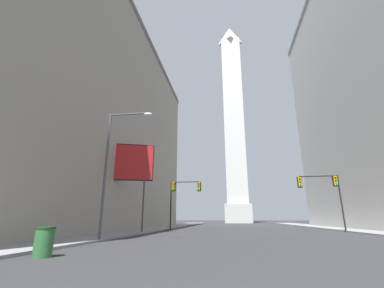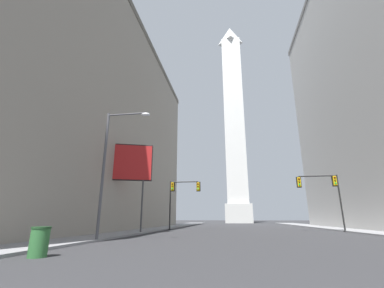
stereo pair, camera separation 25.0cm
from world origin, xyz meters
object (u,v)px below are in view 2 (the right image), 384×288
at_px(billboard_sign, 126,164).
at_px(street_lamp, 111,159).
at_px(obelisk, 234,118).
at_px(traffic_light_mid_right, 325,188).
at_px(trash_bin, 39,242).
at_px(traffic_light_mid_left, 180,193).

bearing_deg(billboard_sign, street_lamp, -73.54).
xyz_separation_m(obelisk, traffic_light_mid_right, (9.14, -54.62, -31.13)).
bearing_deg(billboard_sign, trash_bin, -77.96).
bearing_deg(trash_bin, traffic_light_mid_left, 88.80).
bearing_deg(traffic_light_mid_right, street_lamp, -140.51).
bearing_deg(traffic_light_mid_left, traffic_light_mid_right, -8.23).
distance_m(obelisk, billboard_sign, 69.50).
bearing_deg(traffic_light_mid_left, obelisk, 80.26).
bearing_deg(obelisk, traffic_light_mid_right, -80.50).
relative_size(obelisk, trash_bin, 64.55).
xyz_separation_m(traffic_light_mid_right, billboard_sign, (-21.93, -7.24, 2.14)).
bearing_deg(billboard_sign, traffic_light_mid_right, 18.27).
bearing_deg(street_lamp, obelisk, 81.76).
bearing_deg(street_lamp, traffic_light_mid_left, 86.03).
bearing_deg(obelisk, trash_bin, -96.96).
relative_size(obelisk, traffic_light_mid_left, 11.59).
distance_m(traffic_light_mid_left, trash_bin, 25.84).
bearing_deg(trash_bin, street_lamp, 96.25).
distance_m(traffic_light_mid_left, street_lamp, 18.62).
relative_size(trash_bin, billboard_sign, 0.13).
relative_size(obelisk, traffic_light_mid_right, 11.59).
xyz_separation_m(obelisk, traffic_light_mid_left, (-8.93, -52.00, -31.15)).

